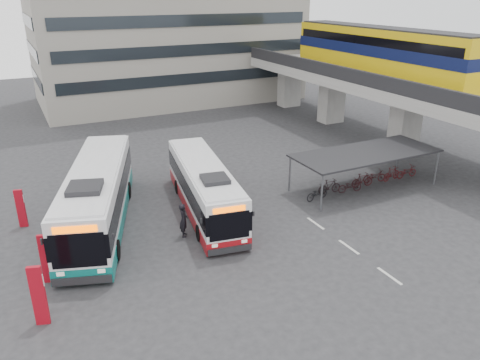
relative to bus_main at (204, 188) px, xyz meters
name	(u,v)px	position (x,y,z in m)	size (l,w,h in m)	color
ground	(279,233)	(2.58, -4.47, -1.52)	(120.00, 120.00, 0.00)	#28282B
viaduct	(377,68)	(19.58, 7.53, 4.71)	(8.00, 32.00, 9.68)	gray
bike_shelter	(364,169)	(11.08, -1.47, -0.16)	(10.00, 4.00, 2.54)	#595B60
road_markings	(349,247)	(5.08, -7.47, -1.51)	(0.15, 7.60, 0.01)	beige
bus_main	(204,188)	(0.00, 0.00, 0.00)	(4.19, 11.31, 3.27)	white
bus_teal	(98,197)	(-6.04, 1.04, 0.22)	(6.62, 12.91, 3.76)	white
pedestrian	(184,220)	(-2.23, -2.41, -0.56)	(0.70, 0.46, 1.92)	black
sign_totem_south	(38,295)	(-9.89, -6.73, -0.14)	(0.57, 0.32, 2.69)	#9D0917
sign_totem_mid	(46,258)	(-9.33, -3.73, -0.26)	(0.52, 0.30, 2.45)	#9D0917
sign_totem_north	(21,208)	(-10.04, 2.73, -0.34)	(0.48, 0.28, 2.28)	#9D0917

